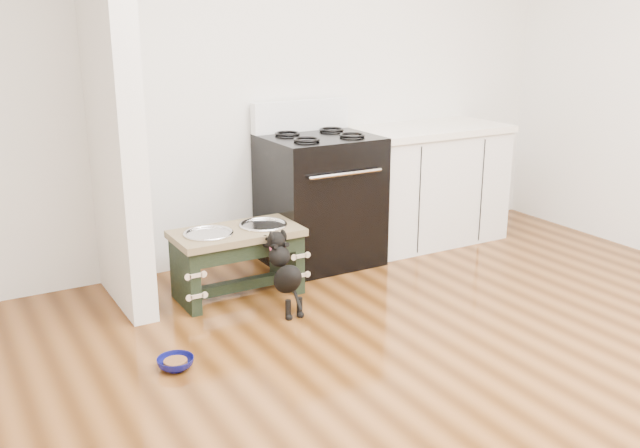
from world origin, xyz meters
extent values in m
plane|color=#44240C|center=(0.00, 0.00, 0.00)|extent=(5.00, 5.00, 0.00)
plane|color=silver|center=(0.00, 2.50, 1.35)|extent=(5.00, 0.00, 5.00)
cube|color=silver|center=(-1.18, 2.10, 1.35)|extent=(0.15, 0.80, 2.70)
cube|color=black|center=(0.25, 2.15, 0.46)|extent=(0.76, 0.65, 0.92)
cube|color=black|center=(0.25, 1.84, 0.40)|extent=(0.58, 0.02, 0.50)
cylinder|color=silver|center=(0.25, 1.80, 0.72)|extent=(0.56, 0.02, 0.02)
cube|color=white|center=(0.25, 2.43, 1.03)|extent=(0.76, 0.08, 0.22)
torus|color=black|center=(0.07, 2.01, 0.93)|extent=(0.18, 0.18, 0.02)
torus|color=black|center=(0.43, 2.01, 0.93)|extent=(0.18, 0.18, 0.02)
torus|color=black|center=(0.07, 2.29, 0.93)|extent=(0.18, 0.18, 0.02)
torus|color=black|center=(0.43, 2.29, 0.93)|extent=(0.18, 0.18, 0.02)
cube|color=silver|center=(1.23, 2.18, 0.43)|extent=(1.20, 0.60, 0.86)
cube|color=beige|center=(1.23, 2.18, 0.89)|extent=(1.24, 0.64, 0.05)
cube|color=black|center=(1.23, 1.92, 0.05)|extent=(1.20, 0.06, 0.10)
cube|color=black|center=(-0.88, 1.85, 0.20)|extent=(0.07, 0.38, 0.39)
cube|color=black|center=(-0.18, 1.85, 0.20)|extent=(0.07, 0.38, 0.39)
cube|color=black|center=(-0.53, 1.67, 0.35)|extent=(0.64, 0.03, 0.10)
cube|color=black|center=(-0.53, 1.85, 0.07)|extent=(0.64, 0.07, 0.07)
cube|color=brown|center=(-0.53, 1.85, 0.42)|extent=(0.80, 0.43, 0.04)
cylinder|color=silver|center=(-0.72, 1.85, 0.42)|extent=(0.27, 0.27, 0.05)
cylinder|color=silver|center=(-0.34, 1.85, 0.42)|extent=(0.27, 0.27, 0.05)
torus|color=silver|center=(-0.72, 1.85, 0.45)|extent=(0.31, 0.31, 0.02)
torus|color=silver|center=(-0.34, 1.85, 0.45)|extent=(0.31, 0.31, 0.02)
cylinder|color=black|center=(-0.43, 1.35, 0.06)|extent=(0.04, 0.04, 0.12)
cylinder|color=black|center=(-0.35, 1.35, 0.06)|extent=(0.04, 0.04, 0.12)
sphere|color=black|center=(-0.43, 1.34, 0.01)|extent=(0.04, 0.04, 0.04)
sphere|color=black|center=(-0.35, 1.34, 0.01)|extent=(0.04, 0.04, 0.04)
ellipsoid|color=black|center=(-0.39, 1.43, 0.22)|extent=(0.14, 0.33, 0.29)
sphere|color=black|center=(-0.39, 1.53, 0.33)|extent=(0.13, 0.13, 0.13)
sphere|color=black|center=(-0.39, 1.57, 0.42)|extent=(0.11, 0.11, 0.11)
sphere|color=black|center=(-0.42, 1.65, 0.42)|extent=(0.04, 0.04, 0.04)
sphere|color=black|center=(-0.35, 1.65, 0.42)|extent=(0.04, 0.04, 0.04)
cylinder|color=black|center=(-0.39, 1.30, 0.13)|extent=(0.02, 0.09, 0.11)
torus|color=#D13D60|center=(-0.39, 1.56, 0.38)|extent=(0.11, 0.07, 0.10)
imported|color=#0C0D55|center=(-1.21, 1.10, 0.03)|extent=(0.23, 0.23, 0.06)
cylinder|color=#512C17|center=(-1.21, 1.10, 0.03)|extent=(0.12, 0.12, 0.02)
camera|label=1|loc=(-2.20, -2.12, 1.75)|focal=40.00mm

